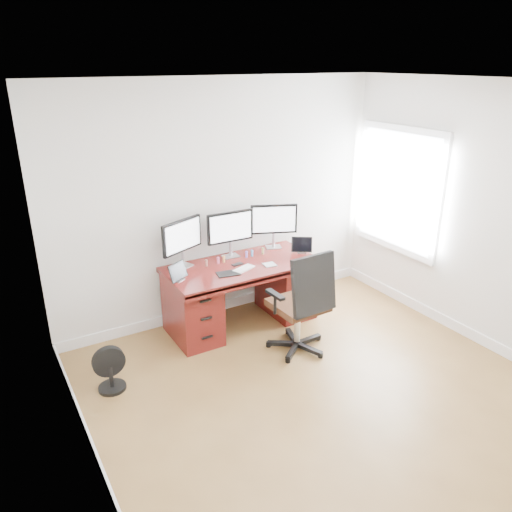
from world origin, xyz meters
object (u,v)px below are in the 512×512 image
office_chair (301,319)px  monitor_center (230,229)px  keyboard (244,269)px  desk (241,292)px  floor_fan (110,370)px

office_chair → monitor_center: size_ratio=2.04×
office_chair → keyboard: 0.82m
desk → monitor_center: size_ratio=3.09×
monitor_center → desk: bearing=-88.3°
office_chair → floor_fan: office_chair is taller
floor_fan → monitor_center: bearing=25.9°
keyboard → desk: bearing=51.4°
desk → keyboard: size_ratio=6.70×
desk → monitor_center: monitor_center is taller
desk → monitor_center: (-0.00, 0.24, 0.68)m
office_chair → monitor_center: 1.30m
desk → floor_fan: 1.72m
desk → floor_fan: desk is taller
office_chair → floor_fan: size_ratio=2.57×
office_chair → keyboard: (-0.30, 0.65, 0.39)m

